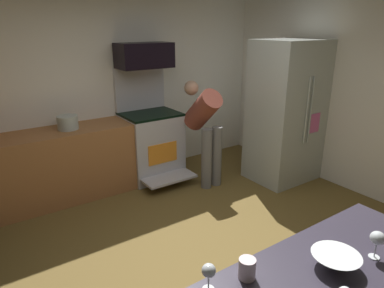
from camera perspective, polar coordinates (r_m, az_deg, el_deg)
ground_plane at (r=3.53m, az=1.99°, el=-18.07°), size 5.20×4.80×0.02m
wall_back at (r=4.96m, az=-14.29°, el=8.98°), size 5.20×0.12×2.60m
wall_right at (r=4.86m, az=27.28°, el=7.26°), size 0.12×4.80×2.60m
lower_cabinet_run at (r=4.62m, az=-22.29°, el=-3.64°), size 2.40×0.60×0.90m
oven_range at (r=5.02m, az=-6.74°, el=0.26°), size 0.76×0.97×1.56m
microwave at (r=4.85m, az=-7.84°, el=14.21°), size 0.74×0.38×0.33m
refrigerator at (r=4.99m, az=15.16°, el=5.06°), size 0.90×0.75×1.94m
person_cook at (r=4.69m, az=2.11°, el=3.19°), size 0.31×0.68×1.39m
mixing_bowl_small at (r=2.07m, az=22.47°, el=-17.34°), size 0.26×0.26×0.08m
wine_glass_mid at (r=2.19m, az=28.17°, el=-13.58°), size 0.08×0.08×0.16m
wine_glass_far at (r=1.76m, az=2.76°, el=-20.23°), size 0.07×0.07×0.15m
mug_tea at (r=1.88m, az=9.03°, el=-19.55°), size 0.09×0.09×0.11m
stock_pot at (r=4.51m, az=-19.75°, el=3.34°), size 0.25×0.25×0.17m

